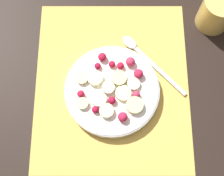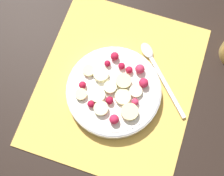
{
  "view_description": "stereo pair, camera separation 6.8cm",
  "coord_description": "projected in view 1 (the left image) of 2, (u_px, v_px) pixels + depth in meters",
  "views": [
    {
      "loc": [
        0.24,
        -0.0,
        0.69
      ],
      "look_at": [
        0.02,
        -0.0,
        0.04
      ],
      "focal_mm": 50.0,
      "sensor_mm": 36.0,
      "label": 1
    },
    {
      "loc": [
        0.23,
        0.06,
        0.69
      ],
      "look_at": [
        0.02,
        -0.0,
        0.04
      ],
      "focal_mm": 50.0,
      "sensor_mm": 36.0,
      "label": 2
    }
  ],
  "objects": [
    {
      "name": "ground_plane",
      "position": [
        114.0,
        84.0,
        0.73
      ],
      "size": [
        3.0,
        3.0,
        0.0
      ],
      "primitive_type": "plane",
      "color": "black"
    },
    {
      "name": "placemat",
      "position": [
        114.0,
        84.0,
        0.73
      ],
      "size": [
        0.42,
        0.36,
        0.01
      ],
      "color": "#E0B251",
      "rests_on": "ground_plane"
    },
    {
      "name": "fruit_bowl",
      "position": [
        112.0,
        90.0,
        0.7
      ],
      "size": [
        0.21,
        0.21,
        0.05
      ],
      "color": "white",
      "rests_on": "placemat"
    },
    {
      "name": "spoon",
      "position": [
        144.0,
        54.0,
        0.74
      ],
      "size": [
        0.16,
        0.15,
        0.01
      ],
      "rotation": [
        0.0,
        0.0,
        3.9
      ],
      "color": "silver",
      "rests_on": "placemat"
    },
    {
      "name": "drinking_glass",
      "position": [
        218.0,
        12.0,
        0.74
      ],
      "size": [
        0.08,
        0.08,
        0.09
      ],
      "color": "#F4CC66",
      "rests_on": "ground_plane"
    }
  ]
}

